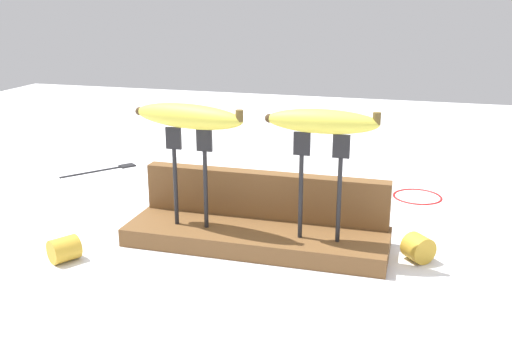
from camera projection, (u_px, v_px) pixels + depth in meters
name	position (u px, v px, depth m)	size (l,w,h in m)	color
ground_plane	(256.00, 245.00, 0.98)	(3.00, 3.00, 0.00)	silver
wooden_board	(256.00, 237.00, 0.98)	(0.43, 0.14, 0.03)	brown
board_backstop	(265.00, 195.00, 1.01)	(0.43, 0.03, 0.08)	brown
fork_stand_left	(190.00, 168.00, 0.96)	(0.08, 0.01, 0.17)	black
fork_stand_right	(320.00, 177.00, 0.90)	(0.09, 0.01, 0.17)	black
banana_raised_left	(188.00, 116.00, 0.93)	(0.20, 0.08, 0.04)	#DBD147
banana_raised_right	(322.00, 121.00, 0.88)	(0.17, 0.04, 0.04)	#DBD147
fork_fallen_near	(108.00, 168.00, 1.40)	(0.13, 0.15, 0.01)	black
banana_chunk_near	(418.00, 248.00, 0.92)	(0.06, 0.05, 0.04)	gold
banana_chunk_far	(65.00, 249.00, 0.92)	(0.06, 0.06, 0.04)	gold
wire_coil	(417.00, 196.00, 1.22)	(0.10, 0.10, 0.00)	red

